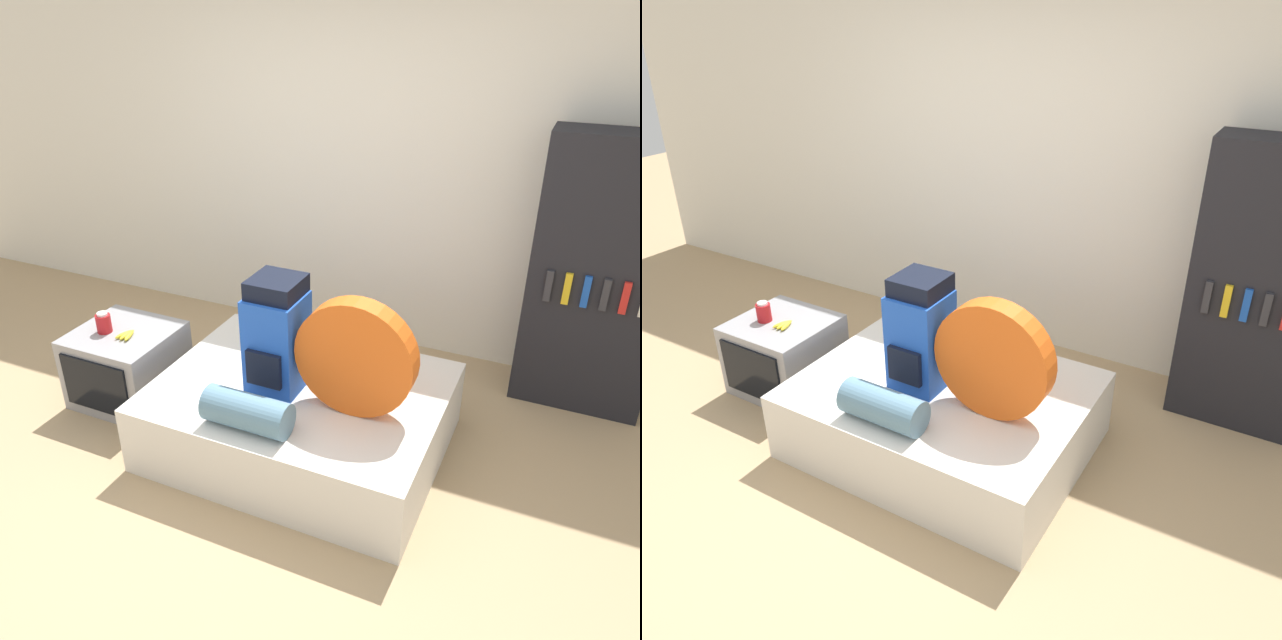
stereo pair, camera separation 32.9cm
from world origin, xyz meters
TOP-DOWN VIEW (x-y plane):
  - ground_plane at (0.00, 0.00)m, footprint 16.00×16.00m
  - wall_back at (0.00, 2.00)m, footprint 8.00×0.05m
  - bed at (0.20, 0.54)m, footprint 1.62×1.25m
  - backpack at (0.08, 0.50)m, footprint 0.29×0.33m
  - tent_bag at (0.56, 0.46)m, footprint 0.65×0.13m
  - sleeping_roll at (0.11, 0.09)m, footprint 0.46×0.19m
  - television at (-1.06, 0.53)m, footprint 0.61×0.61m
  - canister at (-1.16, 0.49)m, footprint 0.09×0.09m
  - banana_bunch at (-0.99, 0.50)m, footprint 0.11×0.14m
  - bookshelf at (1.63, 1.72)m, footprint 0.79×0.35m

SIDE VIEW (x-z plane):
  - ground_plane at x=0.00m, z-range 0.00..0.00m
  - bed at x=0.20m, z-range 0.00..0.42m
  - television at x=-1.06m, z-range 0.00..0.49m
  - banana_bunch at x=-0.99m, z-range 0.49..0.52m
  - sleeping_roll at x=0.11m, z-range 0.42..0.61m
  - canister at x=-1.16m, z-range 0.49..0.62m
  - backpack at x=0.08m, z-range 0.41..1.07m
  - tent_bag at x=0.56m, z-range 0.42..1.07m
  - bookshelf at x=1.63m, z-range 0.00..1.74m
  - wall_back at x=0.00m, z-range 0.00..2.60m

